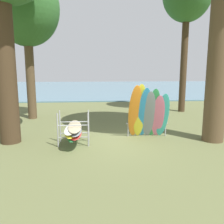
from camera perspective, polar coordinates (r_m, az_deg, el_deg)
The scene contains 5 objects.
ground_plane at distance 9.34m, azimuth 2.62°, elevation -7.17°, with size 80.00×80.00×0.00m, color #60663D.
lake_water at distance 38.74m, azimuth -2.83°, elevation 6.03°, with size 80.00×36.00×0.10m, color slate.
tree_mid_behind at distance 14.60m, azimuth -20.01°, elevation 22.33°, with size 3.55×3.55×8.13m.
leaning_board_pile at distance 9.69m, azimuth 8.74°, elevation -0.40°, with size 1.75×0.94×2.26m.
board_storage_rack at distance 8.99m, azimuth -9.20°, elevation -4.32°, with size 1.15×2.13×1.25m.
Camera 1 is at (-1.12, -8.85, 2.76)m, focal length 37.80 mm.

